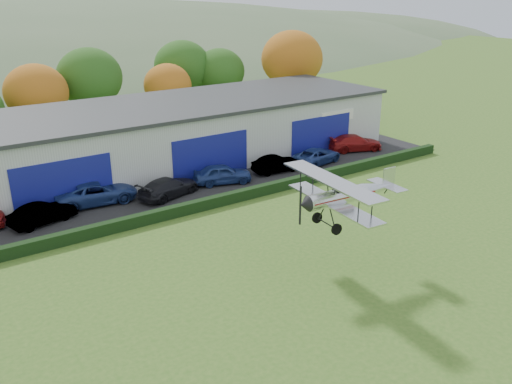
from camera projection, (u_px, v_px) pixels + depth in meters
ground at (355, 323)px, 25.29m from camera, size 300.00×300.00×0.00m
apron at (196, 185)px, 43.02m from camera, size 48.00×9.00×0.05m
hedge at (228, 199)px, 39.19m from camera, size 46.00×0.60×0.80m
hangar at (177, 132)px, 48.51m from camera, size 40.60×12.60×5.30m
tree_belt at (83, 84)px, 54.97m from camera, size 75.70×13.22×10.12m
car_1 at (42, 214)px, 35.65m from camera, size 4.58×2.54×1.43m
car_2 at (96, 193)px, 39.02m from camera, size 6.12×3.28×1.63m
car_3 at (169, 187)px, 40.34m from camera, size 5.45×3.44×1.47m
car_4 at (222, 174)px, 43.03m from camera, size 5.01×3.23×1.59m
car_5 at (277, 164)px, 45.72m from camera, size 4.47×1.93×1.43m
car_6 at (317, 156)px, 48.01m from camera, size 5.38×3.27×1.39m
car_7 at (355, 143)px, 51.81m from camera, size 5.75×3.87×1.55m
biplane at (345, 194)px, 28.49m from camera, size 6.39×7.34×2.74m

